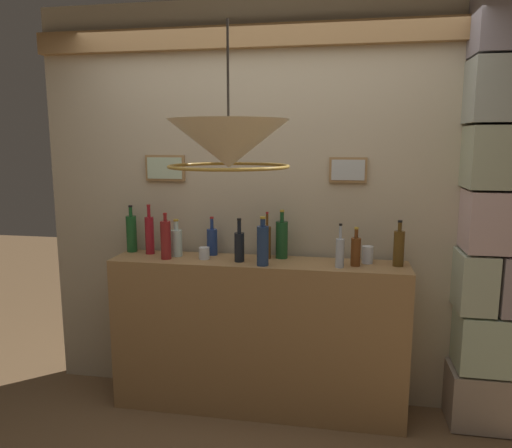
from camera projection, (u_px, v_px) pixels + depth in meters
The scene contains 18 objects.
panelled_rear_partition at pixel (264, 197), 3.30m from camera, with size 3.10×0.15×2.69m.
stone_pillar at pixel (498, 218), 2.91m from camera, with size 0.45×0.36×2.62m.
bar_shelf_unit at pixel (257, 336), 3.21m from camera, with size 1.92×0.35×1.03m, color #9E7547.
liquor_bottle_tequila at pixel (132, 233), 3.37m from camera, with size 0.07×0.07×0.33m.
liquor_bottle_vermouth at pixel (166, 240), 3.16m from camera, with size 0.07×0.07×0.30m.
liquor_bottle_port at pixel (263, 245), 2.99m from camera, with size 0.07×0.07×0.31m.
liquor_bottle_mezcal at pixel (239, 246), 3.09m from camera, with size 0.06×0.06×0.28m.
liquor_bottle_scotch at pixel (282, 239), 3.18m from camera, with size 0.08×0.08×0.32m.
liquor_bottle_sherry at pixel (212, 241), 3.28m from camera, with size 0.07×0.07×0.26m.
liquor_bottle_bourbon at pixel (399, 248), 2.98m from camera, with size 0.07×0.07×0.29m.
liquor_bottle_rum at pixel (340, 252), 2.95m from camera, with size 0.05×0.05×0.27m.
liquor_bottle_vodka at pixel (150, 234), 3.30m from camera, with size 0.06×0.06×0.34m.
liquor_bottle_brandy at pixel (176, 242), 3.24m from camera, with size 0.08×0.08×0.25m.
liquor_bottle_whiskey at pixel (356, 251), 2.99m from camera, with size 0.06×0.06×0.24m.
liquor_bottle_amaro at pixel (267, 242), 3.17m from camera, with size 0.05×0.05×0.31m.
glass_tumbler_rocks at pixel (204, 253), 3.17m from camera, with size 0.07×0.07×0.08m.
glass_tumbler_highball at pixel (368, 255), 3.06m from camera, with size 0.07×0.07×0.11m.
pendant_lamp at pixel (229, 145), 2.30m from camera, with size 0.58×0.58×0.68m.
Camera 1 is at (0.53, -2.15, 1.79)m, focal length 34.07 mm.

